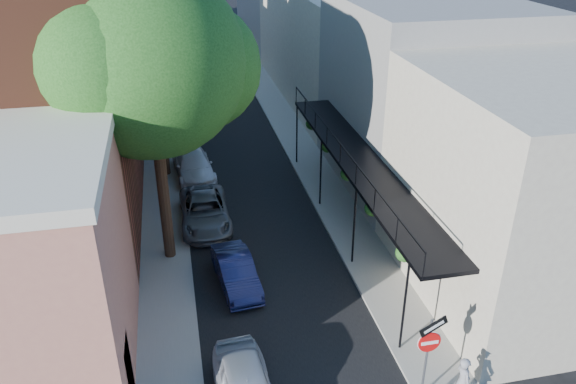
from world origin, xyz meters
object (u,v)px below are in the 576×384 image
oak_near (162,64)px  pedestrian (463,381)px  parked_car_c (205,211)px  parked_car_d (193,165)px  parked_car_b (236,272)px  parked_car_e (185,128)px  oak_mid (160,40)px  sign_post (429,345)px

oak_near → pedestrian: 14.10m
parked_car_c → parked_car_d: 5.12m
parked_car_b → parked_car_c: size_ratio=0.78×
parked_car_e → pedestrian: bearing=-74.3°
oak_mid → parked_car_b: oak_mid is taller
sign_post → pedestrian: (0.93, -0.47, -1.09)m
parked_car_b → parked_car_d: bearing=89.4°
parked_car_e → parked_car_b: bearing=-86.3°
parked_car_e → pedestrian: pedestrian is taller
sign_post → parked_car_b: 8.15m
oak_near → pedestrian: bearing=-52.6°
sign_post → parked_car_e: size_ratio=0.90×
parked_car_c → pedestrian: bearing=-62.1°
sign_post → parked_car_d: size_ratio=0.65×
oak_near → parked_car_b: size_ratio=3.15×
sign_post → oak_near: bearing=125.1°
oak_mid → parked_car_d: 6.51m
sign_post → parked_car_c: size_ratio=0.65×
oak_mid → parked_car_e: oak_mid is taller
oak_mid → parked_car_b: (2.02, -10.65, -6.46)m
parked_car_b → pedestrian: size_ratio=2.18×
oak_mid → pedestrian: oak_mid is taller
oak_mid → parked_car_d: oak_mid is taller
parked_car_d → pedestrian: 18.22m
parked_car_b → pedestrian: bearing=-58.4°
pedestrian → parked_car_d: bearing=18.8°
oak_mid → parked_car_c: 8.74m
sign_post → oak_mid: (-6.58, 17.26, 5.02)m
parked_car_e → parked_car_c: bearing=-88.6°
parked_car_e → oak_near: bearing=-94.0°
parked_car_e → oak_mid: bearing=-100.2°
sign_post → parked_car_d: 17.51m
sign_post → parked_car_d: bearing=108.5°
oak_near → parked_car_d: (0.99, 7.27, -7.21)m
oak_mid → parked_car_c: (1.24, -5.81, -6.41)m
parked_car_c → pedestrian: size_ratio=2.79×
oak_mid → parked_car_d: bearing=-33.7°
parked_car_e → pedestrian: 23.84m
parked_car_c → sign_post: bearing=-64.8°
parked_car_b → parked_car_c: 4.90m
parked_car_d → parked_car_e: (-0.15, 5.87, -0.10)m
sign_post → parked_car_b: (-4.56, 6.61, -1.44)m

